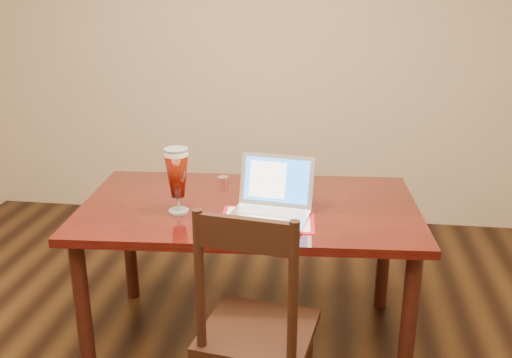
# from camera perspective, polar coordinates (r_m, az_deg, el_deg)

# --- Properties ---
(room_shell) EXTENTS (4.51, 5.01, 2.71)m
(room_shell) POSITION_cam_1_polar(r_m,az_deg,el_deg) (1.91, -10.11, 16.98)
(room_shell) COLOR tan
(room_shell) RESTS_ON ground
(dining_table) EXTENTS (1.72, 1.05, 1.09)m
(dining_table) POSITION_cam_1_polar(r_m,az_deg,el_deg) (2.86, -0.85, -4.10)
(dining_table) COLOR #450E09
(dining_table) RESTS_ON ground
(dining_chair) EXTENTS (0.50, 0.48, 1.05)m
(dining_chair) POSITION_cam_1_polar(r_m,az_deg,el_deg) (2.38, -0.06, -14.87)
(dining_chair) COLOR black
(dining_chair) RESTS_ON ground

